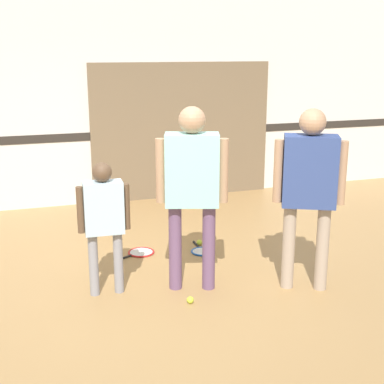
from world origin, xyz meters
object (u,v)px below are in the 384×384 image
Objects in this scene: tennis_ball_by_spare_racket at (199,242)px; person_instructor at (192,179)px; person_student_left at (104,214)px; racket_spare_on_floor at (202,251)px; racket_second_spare at (140,252)px; tennis_ball_near_instructor at (190,300)px; person_student_right at (309,181)px.

person_instructor is at bearing -112.38° from tennis_ball_by_spare_racket.
racket_spare_on_floor is at bearing 34.03° from person_student_left.
tennis_ball_near_instructor reaches higher than racket_second_spare.
tennis_ball_by_spare_racket is at bearing 157.19° from racket_second_spare.
tennis_ball_by_spare_racket is at bearing -41.47° from person_student_right.
person_student_left is 1.94m from person_student_right.
tennis_ball_near_instructor is at bearing 70.87° from racket_second_spare.
person_student_left is 1.13m from tennis_ball_near_instructor.
racket_spare_on_floor is at bearing -36.60° from person_student_right.
tennis_ball_by_spare_racket reaches higher than racket_spare_on_floor.
person_instructor is at bearing 154.74° from racket_spare_on_floor.
person_student_left reaches higher than racket_spare_on_floor.
person_student_left reaches higher than racket_second_spare.
person_instructor is at bearing 69.03° from tennis_ball_near_instructor.
person_student_right reaches higher than tennis_ball_by_spare_racket.
racket_spare_on_floor is 0.22m from tennis_ball_by_spare_racket.
tennis_ball_near_instructor is at bearing 155.79° from racket_spare_on_floor.
person_student_left reaches higher than tennis_ball_near_instructor.
person_student_left is at bearing 146.87° from tennis_ball_near_instructor.
person_student_left is 0.73× the size of person_student_right.
person_instructor reaches higher than person_student_left.
person_instructor is 1.12m from tennis_ball_near_instructor.
tennis_ball_near_instructor is (-1.16, 0.03, -1.05)m from person_student_right.
racket_second_spare is 7.86× the size of tennis_ball_by_spare_racket.
person_student_right is (1.86, -0.48, 0.29)m from person_student_left.
racket_second_spare is 7.86× the size of tennis_ball_near_instructor.
tennis_ball_by_spare_racket is (0.73, 0.04, 0.02)m from racket_second_spare.
person_student_right is 1.57m from tennis_ball_near_instructor.
racket_second_spare is (0.53, 0.91, -0.78)m from person_student_left.
tennis_ball_by_spare_racket reaches higher than racket_second_spare.
tennis_ball_by_spare_racket is (-0.59, 1.43, -1.05)m from person_student_right.
person_student_right is at bearing -152.80° from racket_spare_on_floor.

